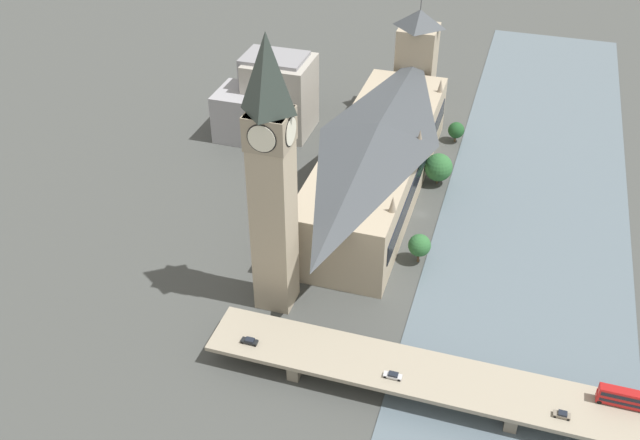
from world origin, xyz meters
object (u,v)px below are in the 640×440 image
Objects in this scene: road_bridge at (515,397)px; double_decker_bus_mid at (623,397)px; car_northbound_tail at (249,341)px; car_northbound_mid at (562,415)px; car_southbound_mid at (393,375)px; parliament_hall at (378,159)px; victoria_tower at (416,63)px; clock_tower at (272,175)px.

double_decker_bus_mid reaches higher than road_bridge.
car_northbound_tail is (66.67, 3.17, 1.87)m from road_bridge.
car_southbound_mid reaches higher than car_northbound_mid.
parliament_hall is 0.70× the size of road_bridge.
victoria_tower is 156.31m from car_southbound_mid.
victoria_tower reaches higher than double_decker_bus_mid.
victoria_tower reaches higher than car_southbound_mid.
double_decker_bus_mid is at bearing -170.52° from road_bridge.
victoria_tower is 12.45× the size of car_northbound_mid.
clock_tower is 42.97m from car_northbound_tail.
car_southbound_mid reaches higher than road_bridge.
double_decker_bus_mid is (-78.00, 80.25, -4.80)m from parliament_hall.
clock_tower is 0.52× the size of road_bridge.
clock_tower is 18.40× the size of car_northbound_tail.
car_northbound_mid is at bearing 30.22° from double_decker_bus_mid.
car_northbound_mid is 0.88× the size of car_northbound_tail.
double_decker_bus_mid is 2.99× the size of car_northbound_mid.
clock_tower is 1.67× the size of victoria_tower.
victoria_tower is 10.63× the size of car_southbound_mid.
double_decker_bus_mid is 2.55× the size of car_southbound_mid.
clock_tower is at bearing 83.89° from victoria_tower.
road_bridge is at bearing -177.28° from car_northbound_tail.
clock_tower is (13.84, 63.12, 28.71)m from parliament_hall.
road_bridge is (-54.35, 149.89, -16.78)m from victoria_tower.
car_northbound_tail reaches higher than car_northbound_mid.
parliament_hall reaches higher than double_decker_bus_mid.
victoria_tower is 154.28m from car_northbound_tail.
victoria_tower is at bearing -61.86° from double_decker_bus_mid.
double_decker_bus_mid is at bearing 118.14° from victoria_tower.
parliament_hall is 23.95× the size of car_southbound_mid.
double_decker_bus_mid is 53.33m from car_southbound_mid.
road_bridge is at bearing 162.79° from clock_tower.
parliament_hall reaches higher than car_southbound_mid.
car_southbound_mid is at bearing 8.19° from double_decker_bus_mid.
car_northbound_mid is (-64.91, 87.88, -6.75)m from parliament_hall.
clock_tower reaches higher than parliament_hall.
double_decker_bus_mid is (-78.06, 145.93, -12.99)m from victoria_tower.
car_northbound_mid is (13.10, 7.63, -1.95)m from double_decker_bus_mid.
clock_tower is 80.49m from road_bridge.
double_decker_bus_mid reaches higher than car_northbound_mid.
victoria_tower is at bearing -70.07° from road_bridge.
road_bridge is at bearing 9.48° from double_decker_bus_mid.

